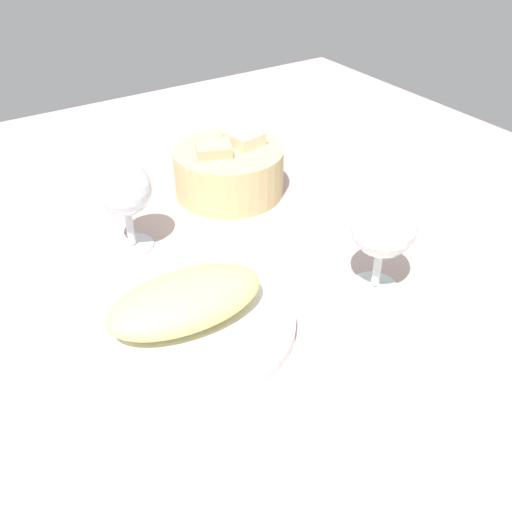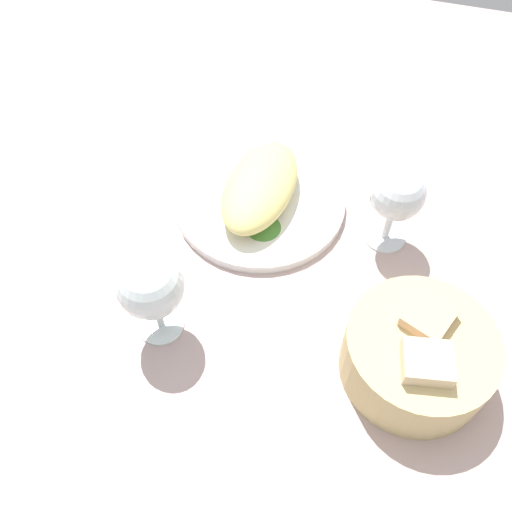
% 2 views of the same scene
% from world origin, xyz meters
% --- Properties ---
extents(ground_plane, '(1.40, 1.40, 0.02)m').
position_xyz_m(ground_plane, '(0.00, 0.00, -0.01)').
color(ground_plane, '#B89E99').
extents(plate, '(0.25, 0.25, 0.01)m').
position_xyz_m(plate, '(-0.08, -0.04, 0.01)').
color(plate, white).
rests_on(plate, ground_plane).
extents(omelette, '(0.19, 0.10, 0.05)m').
position_xyz_m(omelette, '(-0.08, -0.04, 0.04)').
color(omelette, '#E2D179').
rests_on(omelette, plate).
extents(lettuce_garnish, '(0.05, 0.05, 0.01)m').
position_xyz_m(lettuce_garnish, '(-0.02, -0.02, 0.02)').
color(lettuce_garnish, '#437F2F').
rests_on(lettuce_garnish, plate).
extents(bread_basket, '(0.17, 0.17, 0.09)m').
position_xyz_m(bread_basket, '(0.12, 0.20, 0.04)').
color(bread_basket, '#CDB67B').
rests_on(bread_basket, ground_plane).
extents(wine_glass_near, '(0.08, 0.08, 0.13)m').
position_xyz_m(wine_glass_near, '(0.15, -0.10, 0.09)').
color(wine_glass_near, silver).
rests_on(wine_glass_near, ground_plane).
extents(wine_glass_far, '(0.07, 0.07, 0.13)m').
position_xyz_m(wine_glass_far, '(-0.07, 0.15, 0.08)').
color(wine_glass_far, silver).
rests_on(wine_glass_far, ground_plane).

